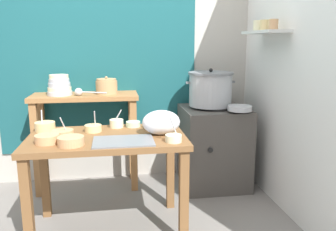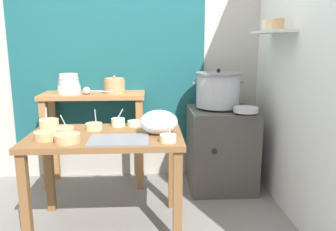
{
  "view_description": "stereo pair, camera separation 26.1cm",
  "coord_description": "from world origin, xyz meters",
  "views": [
    {
      "loc": [
        -0.0,
        -2.36,
        1.36
      ],
      "look_at": [
        0.39,
        0.16,
        0.82
      ],
      "focal_mm": 36.63,
      "sensor_mm": 36.0,
      "label": 1
    },
    {
      "loc": [
        0.26,
        -2.39,
        1.36
      ],
      "look_at": [
        0.39,
        0.16,
        0.82
      ],
      "focal_mm": 36.63,
      "sensor_mm": 36.0,
      "label": 2
    }
  ],
  "objects": [
    {
      "name": "ground_plane",
      "position": [
        0.0,
        0.0,
        0.0
      ],
      "size": [
        9.0,
        9.0,
        0.0
      ],
      "primitive_type": "plane",
      "color": "gray"
    },
    {
      "name": "wall_back",
      "position": [
        0.08,
        1.1,
        1.3
      ],
      "size": [
        4.4,
        0.12,
        2.6
      ],
      "color": "#B2ADA3",
      "rests_on": "ground"
    },
    {
      "name": "wall_right",
      "position": [
        1.4,
        0.2,
        1.3
      ],
      "size": [
        0.3,
        3.2,
        2.6
      ],
      "color": "white",
      "rests_on": "ground"
    },
    {
      "name": "prep_table",
      "position": [
        -0.06,
        0.01,
        0.61
      ],
      "size": [
        1.1,
        0.66,
        0.72
      ],
      "color": "brown",
      "rests_on": "ground"
    },
    {
      "name": "back_shelf_table",
      "position": [
        -0.27,
        0.83,
        0.68
      ],
      "size": [
        0.96,
        0.4,
        0.9
      ],
      "color": "#9E6B3D",
      "rests_on": "ground"
    },
    {
      "name": "stove_block",
      "position": [
        0.93,
        0.7,
        0.38
      ],
      "size": [
        0.6,
        0.61,
        0.78
      ],
      "color": "#4C4742",
      "rests_on": "ground"
    },
    {
      "name": "steamer_pot",
      "position": [
        0.89,
        0.72,
        0.94
      ],
      "size": [
        0.47,
        0.42,
        0.35
      ],
      "color": "#B7BABF",
      "rests_on": "stove_block"
    },
    {
      "name": "clay_pot",
      "position": [
        -0.07,
        0.83,
        0.97
      ],
      "size": [
        0.2,
        0.2,
        0.16
      ],
      "color": "tan",
      "rests_on": "back_shelf_table"
    },
    {
      "name": "bowl_stack_enamel",
      "position": [
        -0.49,
        0.82,
        0.98
      ],
      "size": [
        0.22,
        0.22,
        0.18
      ],
      "color": "#B7BABF",
      "rests_on": "back_shelf_table"
    },
    {
      "name": "ladle",
      "position": [
        -0.3,
        0.74,
        0.94
      ],
      "size": [
        0.29,
        0.14,
        0.07
      ],
      "color": "#B7BABF",
      "rests_on": "back_shelf_table"
    },
    {
      "name": "serving_tray",
      "position": [
        0.05,
        -0.16,
        0.72
      ],
      "size": [
        0.4,
        0.28,
        0.01
      ],
      "primitive_type": "cube",
      "color": "slate",
      "rests_on": "prep_table"
    },
    {
      "name": "plastic_bag",
      "position": [
        0.32,
        -0.01,
        0.81
      ],
      "size": [
        0.27,
        0.19,
        0.18
      ],
      "primitive_type": "ellipsoid",
      "color": "white",
      "rests_on": "prep_table"
    },
    {
      "name": "wide_pan",
      "position": [
        1.08,
        0.45,
        0.8
      ],
      "size": [
        0.21,
        0.21,
        0.04
      ],
      "primitive_type": "cylinder",
      "color": "#B7BABF",
      "rests_on": "stove_block"
    },
    {
      "name": "prep_bowl_0",
      "position": [
        -0.29,
        -0.19,
        0.75
      ],
      "size": [
        0.17,
        0.17,
        0.06
      ],
      "color": "tan",
      "rests_on": "prep_table"
    },
    {
      "name": "prep_bowl_1",
      "position": [
        0.01,
        0.25,
        0.75
      ],
      "size": [
        0.11,
        0.11,
        0.14
      ],
      "color": "beige",
      "rests_on": "prep_table"
    },
    {
      "name": "prep_bowl_2",
      "position": [
        -0.17,
        0.15,
        0.75
      ],
      "size": [
        0.12,
        0.12,
        0.16
      ],
      "color": "#E5C684",
      "rests_on": "prep_table"
    },
    {
      "name": "prep_bowl_3",
      "position": [
        -0.37,
        0.06,
        0.74
      ],
      "size": [
        0.15,
        0.15,
        0.14
      ],
      "color": "tan",
      "rests_on": "prep_table"
    },
    {
      "name": "prep_bowl_4",
      "position": [
        0.27,
        0.2,
        0.74
      ],
      "size": [
        0.12,
        0.12,
        0.04
      ],
      "color": "#B7BABF",
      "rests_on": "prep_table"
    },
    {
      "name": "prep_bowl_5",
      "position": [
        -0.52,
        0.22,
        0.76
      ],
      "size": [
        0.15,
        0.15,
        0.16
      ],
      "color": "#E5C684",
      "rests_on": "prep_table"
    },
    {
      "name": "prep_bowl_6",
      "position": [
        -0.45,
        -0.11,
        0.75
      ],
      "size": [
        0.16,
        0.16,
        0.06
      ],
      "color": "tan",
      "rests_on": "prep_table"
    },
    {
      "name": "prep_bowl_7",
      "position": [
        0.37,
        -0.21,
        0.75
      ],
      "size": [
        0.11,
        0.11,
        0.18
      ],
      "color": "beige",
      "rests_on": "prep_table"
    },
    {
      "name": "prep_bowl_8",
      "position": [
        0.13,
        0.25,
        0.74
      ],
      "size": [
        0.11,
        0.11,
        0.04
      ],
      "color": "#B7D1AD",
      "rests_on": "prep_table"
    }
  ]
}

